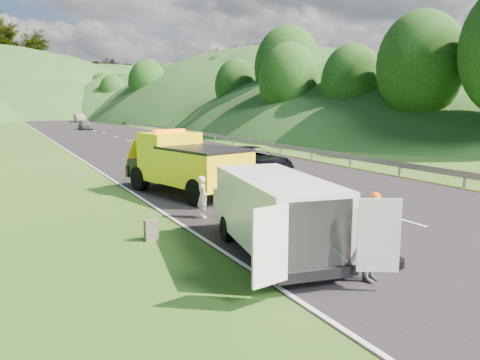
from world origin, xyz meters
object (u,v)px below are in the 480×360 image
suitcase (151,230)px  passing_suv (251,174)px  child (237,230)px  worker (371,282)px  tow_truck (185,163)px  spare_tire (392,267)px  woman (203,218)px  white_van (274,211)px

suitcase → passing_suv: (8.66, 9.56, -0.31)m
child → worker: (0.72, -5.20, 0.00)m
tow_truck → worker: (0.06, -11.31, -1.36)m
child → suitcase: size_ratio=1.49×
worker → spare_tire: 1.22m
woman → worker: 7.20m
worker → child: bearing=78.3°
spare_tire → passing_suv: size_ratio=0.11×
woman → suitcase: bearing=129.1°
spare_tire → tow_truck: bearing=96.2°
tow_truck → spare_tire: bearing=-97.2°
woman → suitcase: 2.97m
white_van → child: (0.25, 2.57, -1.20)m
tow_truck → passing_suv: 6.55m
white_van → worker: bearing=-59.0°
child → spare_tire: (1.85, -4.72, 0.00)m
suitcase → spare_tire: suitcase is taller
suitcase → woman: bearing=36.1°
spare_tire → worker: bearing=-156.9°
tow_truck → white_van: 8.73m
white_van → passing_suv: 13.84m
worker → spare_tire: size_ratio=3.28×
suitcase → passing_suv: bearing=47.8°
white_van → suitcase: 3.81m
worker → spare_tire: worker is taller
woman → worker: worker is taller
woman → white_van: bearing=-175.8°
white_van → passing_suv: white_van is taller
worker → suitcase: 6.40m
white_van → spare_tire: (2.09, -2.15, -1.20)m
white_van → suitcase: (-2.48, 2.76, -0.88)m
tow_truck → white_van: (-0.91, -8.68, -0.16)m
child → worker: 5.25m
suitcase → tow_truck: bearing=60.2°
worker → passing_suv: 15.83m
woman → suitcase: woman is taller
tow_truck → woman: 4.51m
white_van → passing_suv: bearing=74.2°
tow_truck → child: (-0.66, -6.11, -1.36)m
woman → worker: (1.06, -7.12, 0.00)m
spare_tire → white_van: bearing=134.2°
suitcase → spare_tire: 6.71m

